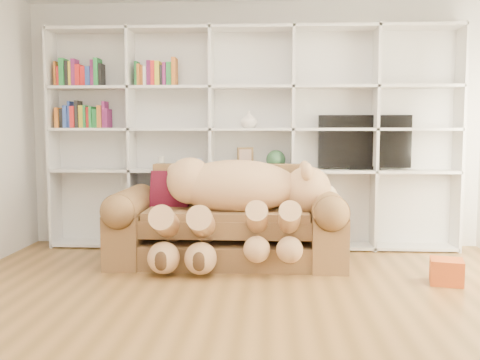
# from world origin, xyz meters

# --- Properties ---
(floor) EXTENTS (5.00, 5.00, 0.00)m
(floor) POSITION_xyz_m (0.00, 0.00, 0.00)
(floor) COLOR brown
(floor) RESTS_ON ground
(wall_back) EXTENTS (5.00, 0.02, 2.70)m
(wall_back) POSITION_xyz_m (0.00, 2.50, 1.35)
(wall_back) COLOR silver
(wall_back) RESTS_ON floor
(wall_front) EXTENTS (5.00, 0.02, 2.70)m
(wall_front) POSITION_xyz_m (0.00, -2.50, 1.35)
(wall_front) COLOR silver
(wall_front) RESTS_ON floor
(bookshelf) EXTENTS (4.43, 0.35, 2.40)m
(bookshelf) POSITION_xyz_m (-0.24, 2.36, 1.31)
(bookshelf) COLOR silver
(bookshelf) RESTS_ON floor
(sofa) EXTENTS (2.24, 0.97, 0.94)m
(sofa) POSITION_xyz_m (-0.21, 1.67, 0.35)
(sofa) COLOR brown
(sofa) RESTS_ON floor
(teddy_bear) EXTENTS (1.73, 0.93, 1.00)m
(teddy_bear) POSITION_xyz_m (-0.11, 1.48, 0.66)
(teddy_bear) COLOR tan
(teddy_bear) RESTS_ON sofa
(throw_pillow) EXTENTS (0.41, 0.25, 0.42)m
(throw_pillow) POSITION_xyz_m (-0.81, 1.83, 0.68)
(throw_pillow) COLOR #560E1D
(throw_pillow) RESTS_ON sofa
(gift_box) EXTENTS (0.31, 0.30, 0.21)m
(gift_box) POSITION_xyz_m (1.68, 0.98, 0.11)
(gift_box) COLOR #C04C19
(gift_box) RESTS_ON floor
(tv) EXTENTS (0.99, 0.18, 0.59)m
(tv) POSITION_xyz_m (1.22, 2.35, 1.15)
(tv) COLOR black
(tv) RESTS_ON bookshelf
(picture_frame) EXTENTS (0.18, 0.09, 0.23)m
(picture_frame) POSITION_xyz_m (-0.07, 2.30, 0.99)
(picture_frame) COLOR #51391B
(picture_frame) RESTS_ON bookshelf
(green_vase) EXTENTS (0.21, 0.21, 0.21)m
(green_vase) POSITION_xyz_m (0.26, 2.30, 0.97)
(green_vase) COLOR #2F5B37
(green_vase) RESTS_ON bookshelf
(figurine_tall) EXTENTS (0.07, 0.07, 0.14)m
(figurine_tall) POSITION_xyz_m (-1.00, 2.30, 0.93)
(figurine_tall) COLOR beige
(figurine_tall) RESTS_ON bookshelf
(figurine_short) EXTENTS (0.07, 0.07, 0.10)m
(figurine_short) POSITION_xyz_m (-0.80, 2.30, 0.92)
(figurine_short) COLOR beige
(figurine_short) RESTS_ON bookshelf
(snow_globe) EXTENTS (0.12, 0.12, 0.12)m
(snow_globe) POSITION_xyz_m (-0.58, 2.30, 0.93)
(snow_globe) COLOR white
(snow_globe) RESTS_ON bookshelf
(shelf_vase) EXTENTS (0.18, 0.18, 0.18)m
(shelf_vase) POSITION_xyz_m (-0.03, 2.30, 1.41)
(shelf_vase) COLOR white
(shelf_vase) RESTS_ON bookshelf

